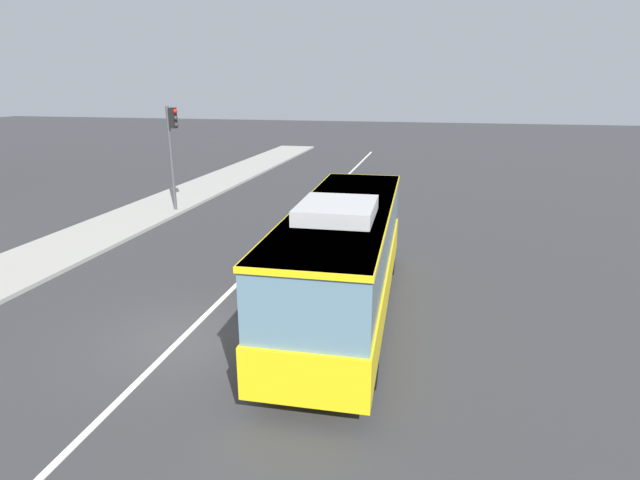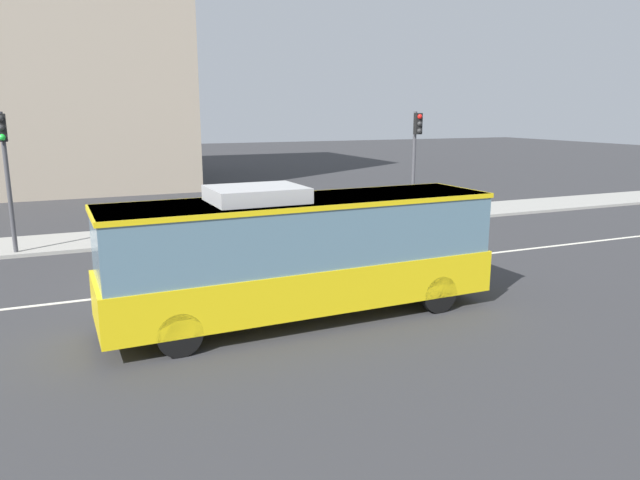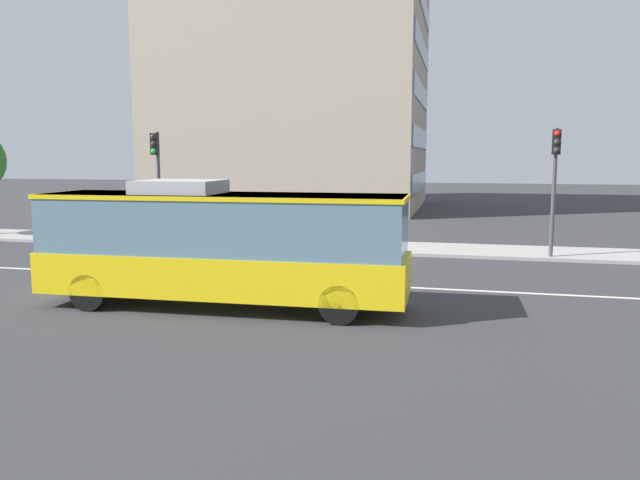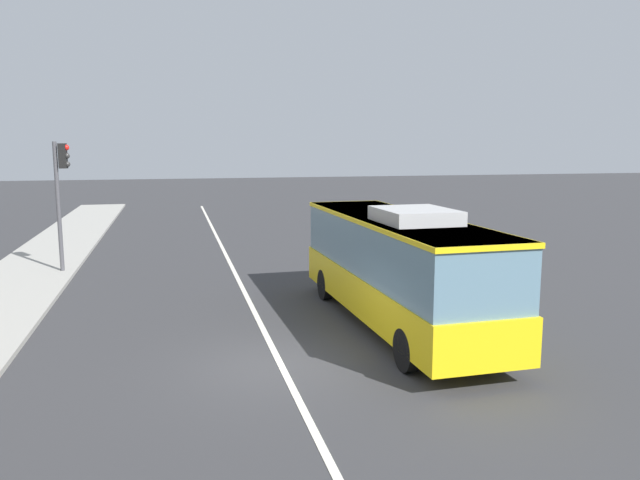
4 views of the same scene
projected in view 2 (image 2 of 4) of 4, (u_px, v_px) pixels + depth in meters
name	position (u px, v px, depth m)	size (l,w,h in m)	color
ground_plane	(185.00, 289.00, 17.57)	(160.00, 160.00, 0.00)	#333335
sidewalk_kerb	(150.00, 236.00, 24.66)	(80.00, 3.47, 0.14)	#9E9B93
lane_centre_line	(185.00, 289.00, 17.57)	(76.00, 0.16, 0.01)	silver
transit_bus	(302.00, 249.00, 14.74)	(10.07, 2.80, 3.46)	yellow
traffic_light_near_corner	(416.00, 147.00, 27.27)	(0.34, 0.62, 5.20)	#47474C
traffic_light_mid_block	(5.00, 159.00, 20.71)	(0.33, 0.62, 5.20)	#47474C
office_block_background	(25.00, 11.00, 40.16)	(19.89, 18.07, 23.80)	tan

